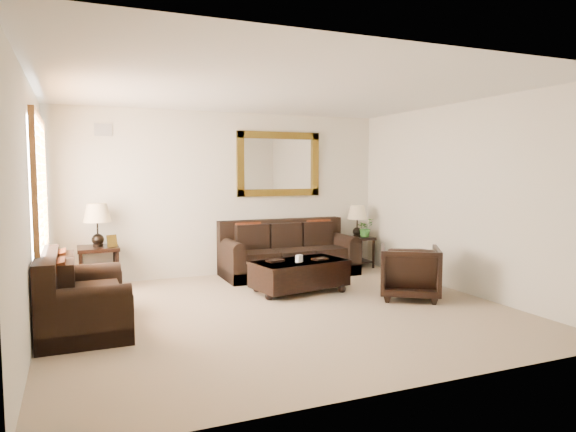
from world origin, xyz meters
name	(u,v)px	position (x,y,z in m)	size (l,w,h in m)	color
room	(282,202)	(0.00, 0.00, 1.35)	(5.51, 5.01, 2.71)	#85755C
window	(40,186)	(-2.70, 0.90, 1.55)	(0.07, 1.96, 1.66)	white
mirror	(279,164)	(0.94, 2.47, 1.85)	(1.50, 0.06, 1.10)	#472C0E
air_vent	(103,130)	(-1.90, 2.48, 2.35)	(0.25, 0.02, 0.18)	#999999
sofa	(288,255)	(0.94, 2.06, 0.33)	(2.22, 0.96, 0.91)	black
loveseat	(78,301)	(-2.33, 0.16, 0.32)	(0.91, 1.52, 0.86)	black
end_table_left	(98,233)	(-2.03, 2.17, 0.82)	(0.57, 0.57, 1.26)	black
end_table_right	(357,227)	(2.35, 2.21, 0.73)	(0.51, 0.51, 1.11)	black
coffee_table	(299,272)	(0.61, 0.84, 0.28)	(1.44, 0.95, 0.57)	black
armchair	(410,269)	(1.85, -0.05, 0.40)	(0.77, 0.72, 0.79)	black
potted_plant	(365,230)	(2.46, 2.12, 0.68)	(0.30, 0.33, 0.26)	#275C1F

